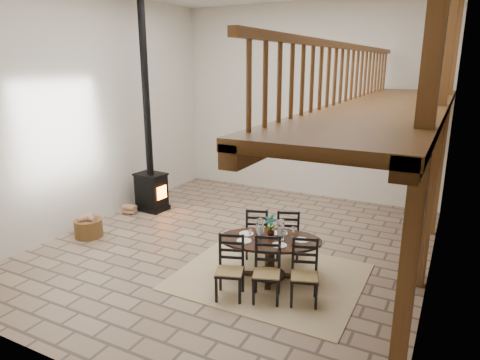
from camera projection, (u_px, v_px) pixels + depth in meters
The scene contains 7 objects.
ground at pixel (235, 246), 8.49m from camera, with size 8.00×8.00×0.00m, color gray.
room_shell at pixel (298, 93), 7.16m from camera, with size 7.02×8.02×5.01m.
rug at pixel (269, 277), 7.24m from camera, with size 3.00×2.50×0.02m, color tan.
dining_table at pixel (269, 259), 7.04m from camera, with size 2.01×2.20×1.09m.
wood_stove at pixel (150, 166), 10.28m from camera, with size 0.76×0.61×5.00m.
log_basket at pixel (88, 227), 8.89m from camera, with size 0.57×0.57×0.47m.
log_stack at pixel (130, 209), 10.26m from camera, with size 0.34×0.26×0.21m.
Camera 1 is at (3.68, -6.92, 3.51)m, focal length 32.00 mm.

